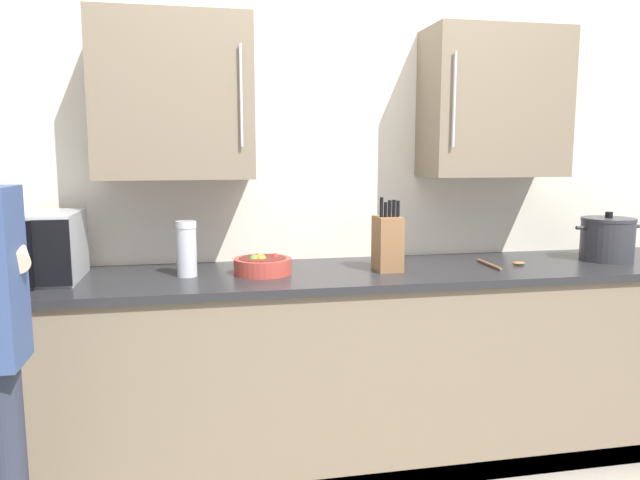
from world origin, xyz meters
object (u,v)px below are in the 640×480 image
fruit_bowl (263,265)px  knife_block (388,243)px  wooden_spoon (504,264)px  stock_pot (607,239)px  microwave_oven (12,248)px  thermos_flask (186,249)px

fruit_bowl → knife_block: (0.56, -0.03, 0.09)m
wooden_spoon → fruit_bowl: bearing=178.5°
wooden_spoon → stock_pot: 0.58m
microwave_oven → wooden_spoon: bearing=-2.0°
knife_block → stock_pot: 1.15m
stock_pot → thermos_flask: bearing=179.8°
knife_block → stock_pot: (1.15, 0.03, -0.02)m
microwave_oven → fruit_bowl: microwave_oven is taller
fruit_bowl → knife_block: size_ratio=0.76×
thermos_flask → stock_pot: size_ratio=0.69×
wooden_spoon → knife_block: 0.59m
thermos_flask → fruit_bowl: thermos_flask is taller
thermos_flask → stock_pot: 2.04m
wooden_spoon → fruit_bowl: 1.14m
knife_block → wooden_spoon: bearing=0.1°
thermos_flask → knife_block: size_ratio=0.72×
microwave_oven → stock_pot: bearing=-0.9°
wooden_spoon → knife_block: knife_block is taller
thermos_flask → fruit_bowl: (0.33, -0.01, -0.08)m
thermos_flask → knife_block: 0.89m
knife_block → thermos_flask: bearing=177.4°
microwave_oven → thermos_flask: bearing=-3.0°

